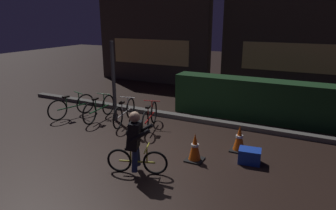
# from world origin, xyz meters

# --- Properties ---
(ground_plane) EXTENTS (40.00, 40.00, 0.00)m
(ground_plane) POSITION_xyz_m (0.00, 0.00, 0.00)
(ground_plane) COLOR black
(sidewalk_curb) EXTENTS (12.00, 0.24, 0.12)m
(sidewalk_curb) POSITION_xyz_m (0.00, 2.20, 0.06)
(sidewalk_curb) COLOR #56544F
(sidewalk_curb) RESTS_ON ground
(hedge_row) EXTENTS (4.80, 0.70, 1.19)m
(hedge_row) POSITION_xyz_m (1.80, 3.10, 0.60)
(hedge_row) COLOR #19381C
(hedge_row) RESTS_ON ground
(storefront_left) EXTENTS (5.39, 0.54, 4.62)m
(storefront_left) POSITION_xyz_m (-3.46, 6.50, 2.30)
(storefront_left) COLOR #42382D
(storefront_left) RESTS_ON ground
(storefront_right) EXTENTS (5.96, 0.54, 4.47)m
(storefront_right) POSITION_xyz_m (2.61, 7.20, 2.22)
(storefront_right) COLOR #42382D
(storefront_right) RESTS_ON ground
(street_post) EXTENTS (0.10, 0.10, 2.28)m
(street_post) POSITION_xyz_m (-1.79, 1.20, 1.14)
(street_post) COLOR #2D2D33
(street_post) RESTS_ON ground
(parked_bike_leftmost) EXTENTS (0.54, 1.48, 0.71)m
(parked_bike_leftmost) POSITION_xyz_m (-3.18, 0.92, 0.32)
(parked_bike_leftmost) COLOR black
(parked_bike_leftmost) RESTS_ON ground
(parked_bike_left_mid) EXTENTS (0.46, 1.56, 0.72)m
(parked_bike_left_mid) POSITION_xyz_m (-2.28, 1.10, 0.33)
(parked_bike_left_mid) COLOR black
(parked_bike_left_mid) RESTS_ON ground
(parked_bike_center_left) EXTENTS (0.46, 1.51, 0.70)m
(parked_bike_center_left) POSITION_xyz_m (-1.43, 1.14, 0.32)
(parked_bike_center_left) COLOR black
(parked_bike_center_left) RESTS_ON ground
(parked_bike_center_right) EXTENTS (0.52, 1.51, 0.72)m
(parked_bike_center_right) POSITION_xyz_m (-0.59, 1.09, 0.33)
(parked_bike_center_right) COLOR black
(parked_bike_center_right) RESTS_ON ground
(traffic_cone_near) EXTENTS (0.36, 0.36, 0.61)m
(traffic_cone_near) POSITION_xyz_m (1.16, -0.10, 0.29)
(traffic_cone_near) COLOR black
(traffic_cone_near) RESTS_ON ground
(traffic_cone_far) EXTENTS (0.36, 0.36, 0.60)m
(traffic_cone_far) POSITION_xyz_m (1.89, 0.77, 0.29)
(traffic_cone_far) COLOR black
(traffic_cone_far) RESTS_ON ground
(blue_crate) EXTENTS (0.48, 0.37, 0.30)m
(blue_crate) POSITION_xyz_m (2.22, 0.30, 0.15)
(blue_crate) COLOR #193DB7
(blue_crate) RESTS_ON ground
(cyclist) EXTENTS (1.14, 0.50, 1.25)m
(cyclist) POSITION_xyz_m (0.33, -1.06, 0.63)
(cyclist) COLOR black
(cyclist) RESTS_ON ground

